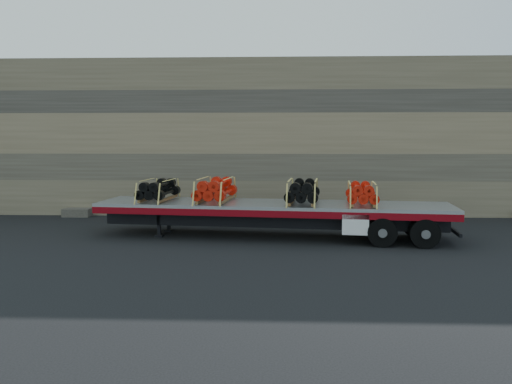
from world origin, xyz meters
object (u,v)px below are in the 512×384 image
bundle_midfront (216,190)px  bundle_rear (362,194)px  bundle_front (158,191)px  trailer (272,220)px  bundle_midrear (303,192)px

bundle_midfront → bundle_rear: bearing=0.0°
bundle_front → bundle_midfront: size_ratio=0.90×
trailer → bundle_rear: 3.22m
trailer → bundle_front: (-4.13, 0.46, 0.98)m
bundle_midfront → bundle_front: bearing=180.0°
bundle_midfront → bundle_midrear: 3.10m
bundle_midfront → bundle_midrear: bearing=0.0°
bundle_midfront → bundle_rear: size_ratio=1.12×
bundle_front → bundle_rear: bearing=0.0°
trailer → bundle_midrear: bearing=0.0°
bundle_rear → bundle_midfront: bearing=180.0°
bundle_front → trailer: bearing=-0.0°
bundle_front → bundle_midfront: (2.11, -0.24, 0.04)m
bundle_rear → bundle_midrear: bearing=-180.0°
bundle_front → bundle_midrear: 5.23m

